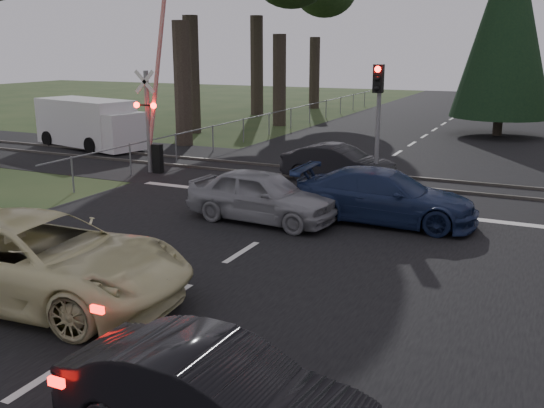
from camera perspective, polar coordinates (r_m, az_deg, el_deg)
The scene contains 16 objects.
ground at distance 11.74m, azimuth -9.84°, elevation -8.87°, with size 120.00×120.00×0.00m, color #273C1B.
road at distance 20.33m, azimuth 6.36°, elevation 1.31°, with size 14.00×100.00×0.01m, color black.
rail_corridor at distance 22.19m, azimuth 8.03°, elevation 2.38°, with size 120.00×8.00×0.01m, color black.
stop_line at distance 18.67m, azimuth 4.57°, elevation 0.19°, with size 13.00×0.35×0.00m, color silver.
rail_near at distance 21.43m, azimuth 7.40°, elevation 2.09°, with size 120.00×0.12×0.10m, color #59544C.
rail_far at distance 22.93m, azimuth 8.63°, elevation 2.86°, with size 120.00×0.12×0.10m, color #59544C.
crossing_signal at distance 23.13m, azimuth -11.15°, elevation 7.89°, with size 1.62×0.38×6.96m.
traffic_signal_center at distance 20.24m, azimuth 9.93°, elevation 9.17°, with size 0.32×0.48×4.10m.
conifer_tree at distance 34.91m, azimuth 21.29°, elevation 15.83°, with size 5.20×5.20×11.00m.
fence_left at distance 34.61m, azimuth 0.79°, elevation 6.85°, with size 0.10×36.00×1.20m, color slate, non-canonical shape.
cream_coupe at distance 12.06m, azimuth -21.09°, elevation -4.90°, with size 2.68×5.82×1.62m, color beige.
dark_hatchback at distance 7.46m, azimuth -5.43°, elevation -17.78°, with size 1.35×3.86×1.27m, color black.
silver_car at distance 16.43m, azimuth -0.96°, elevation 0.78°, with size 1.69×4.20×1.43m, color gray.
blue_sedan at distance 16.64m, azimuth 10.56°, elevation 0.70°, with size 2.00×4.92×1.43m, color #18254A.
dark_car_far at distance 21.42m, azimuth 6.27°, elevation 3.77°, with size 1.38×3.97×1.31m, color black.
white_van at distance 29.86m, azimuth -16.60°, elevation 7.25°, with size 6.11×3.30×2.27m.
Camera 1 is at (6.28, -8.77, 4.62)m, focal length 40.00 mm.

